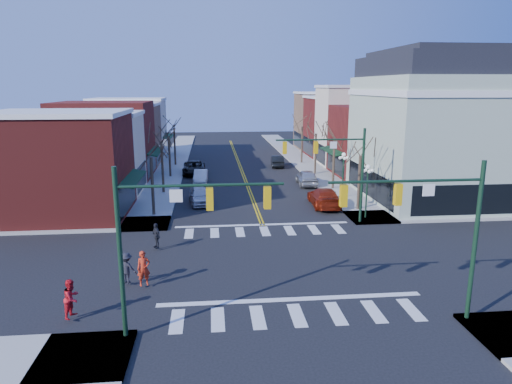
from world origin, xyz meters
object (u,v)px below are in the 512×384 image
object	(u,v)px
victorian_corner	(437,126)
pedestrian_red_b	(72,298)
lamppost_midblock	(343,168)
car_right_mid	(307,177)
pedestrian_red_a	(144,268)
car_left_mid	(201,176)
car_right_near	(324,197)
lamppost_corner	(367,182)
car_right_far	(277,161)
pedestrian_dark_a	(156,236)
pedestrian_dark_b	(127,268)
car_left_near	(200,196)
car_left_far	(194,168)

from	to	relation	value
victorian_corner	pedestrian_red_b	bearing A→B (deg)	-142.83
lamppost_midblock	car_right_mid	distance (m)	7.07
pedestrian_red_a	pedestrian_red_b	distance (m)	4.08
victorian_corner	lamppost_midblock	xyz separation A→B (m)	(-8.30, 0.50, -3.70)
car_left_mid	car_right_mid	distance (m)	11.41
car_right_near	car_left_mid	bearing A→B (deg)	-43.62
lamppost_corner	car_right_near	distance (m)	5.23
car_right_far	pedestrian_red_a	bearing A→B (deg)	75.92
victorian_corner	lamppost_midblock	distance (m)	9.10
pedestrian_dark_a	lamppost_corner	bearing A→B (deg)	79.58
lamppost_corner	car_right_far	bearing A→B (deg)	97.91
car_right_mid	pedestrian_dark_b	distance (m)	27.70
pedestrian_red_b	car_left_near	bearing A→B (deg)	2.21
lamppost_corner	victorian_corner	bearing A→B (deg)	35.86
car_left_far	lamppost_midblock	bearing A→B (deg)	-44.81
pedestrian_dark_a	pedestrian_red_a	bearing A→B (deg)	-29.71
lamppost_midblock	car_right_mid	world-z (taller)	lamppost_midblock
pedestrian_dark_b	car_right_mid	bearing A→B (deg)	-101.92
car_right_far	car_left_near	bearing A→B (deg)	67.19
car_left_near	pedestrian_dark_b	world-z (taller)	pedestrian_dark_b
car_left_near	car_left_mid	size ratio (longest dim) A/B	1.07
car_right_far	pedestrian_red_a	xyz separation A→B (m)	(-12.10, -35.51, 0.35)
car_right_mid	car_left_mid	bearing A→B (deg)	-9.53
lamppost_corner	car_right_near	world-z (taller)	lamppost_corner
lamppost_corner	pedestrian_red_a	size ratio (longest dim) A/B	2.36
lamppost_corner	car_right_far	distance (m)	24.81
pedestrian_red_b	lamppost_midblock	bearing A→B (deg)	-24.81
car_left_near	car_right_far	distance (m)	20.76
pedestrian_red_a	pedestrian_dark_a	world-z (taller)	pedestrian_red_a
pedestrian_red_b	car_right_mid	bearing A→B (deg)	-14.33
lamppost_midblock	pedestrian_dark_a	size ratio (longest dim) A/B	2.67
car_right_far	pedestrian_dark_a	bearing A→B (deg)	72.70
car_right_near	car_left_far	bearing A→B (deg)	-51.56
car_left_near	car_left_far	xyz separation A→B (m)	(-0.97, 14.17, 0.03)
pedestrian_dark_a	car_right_near	bearing A→B (deg)	96.29
car_left_far	car_right_near	xyz separation A→B (m)	(11.70, -16.05, 0.03)
lamppost_corner	car_left_far	distance (m)	24.69
car_left_near	car_right_far	bearing A→B (deg)	55.42
car_left_mid	car_right_near	distance (m)	15.59
car_right_far	lamppost_corner	bearing A→B (deg)	102.64
pedestrian_red_b	car_left_far	bearing A→B (deg)	9.64
car_left_near	car_left_far	distance (m)	14.21
lamppost_midblock	car_left_near	distance (m)	13.20
car_left_far	pedestrian_dark_a	world-z (taller)	pedestrian_dark_a
pedestrian_red_a	car_right_near	bearing A→B (deg)	30.31
car_left_far	pedestrian_red_b	size ratio (longest dim) A/B	3.14
lamppost_midblock	pedestrian_dark_a	distance (m)	19.66
car_right_far	car_left_far	bearing A→B (deg)	26.56
car_right_mid	pedestrian_dark_a	xyz separation A→B (m)	(-13.55, -18.37, 0.15)
car_right_far	pedestrian_red_b	distance (m)	41.31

